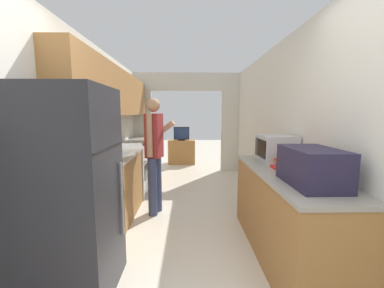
{
  "coord_description": "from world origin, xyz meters",
  "views": [
    {
      "loc": [
        0.03,
        -1.16,
        1.49
      ],
      "look_at": [
        0.1,
        2.61,
        1.0
      ],
      "focal_mm": 22.0,
      "sensor_mm": 36.0,
      "label": 1
    }
  ],
  "objects_px": {
    "microwave": "(276,148)",
    "suitcase": "(312,167)",
    "book_stack": "(286,165)",
    "tv_cabinet": "(182,152)",
    "person": "(154,153)",
    "range_oven": "(130,170)",
    "refrigerator": "(65,193)",
    "television": "(182,134)"
  },
  "relations": [
    {
      "from": "microwave",
      "to": "book_stack",
      "type": "xyz_separation_m",
      "value": [
        -0.06,
        -0.47,
        -0.11
      ]
    },
    {
      "from": "microwave",
      "to": "book_stack",
      "type": "distance_m",
      "value": 0.49
    },
    {
      "from": "book_stack",
      "to": "television",
      "type": "xyz_separation_m",
      "value": [
        -1.22,
        4.48,
        -0.06
      ]
    },
    {
      "from": "suitcase",
      "to": "book_stack",
      "type": "distance_m",
      "value": 0.54
    },
    {
      "from": "range_oven",
      "to": "tv_cabinet",
      "type": "xyz_separation_m",
      "value": [
        0.88,
        2.68,
        -0.11
      ]
    },
    {
      "from": "book_stack",
      "to": "tv_cabinet",
      "type": "height_order",
      "value": "book_stack"
    },
    {
      "from": "range_oven",
      "to": "book_stack",
      "type": "xyz_separation_m",
      "value": [
        2.1,
        -1.85,
        0.5
      ]
    },
    {
      "from": "suitcase",
      "to": "book_stack",
      "type": "relative_size",
      "value": 2.04
    },
    {
      "from": "microwave",
      "to": "tv_cabinet",
      "type": "distance_m",
      "value": 4.3
    },
    {
      "from": "range_oven",
      "to": "tv_cabinet",
      "type": "relative_size",
      "value": 1.33
    },
    {
      "from": "range_oven",
      "to": "suitcase",
      "type": "bearing_deg",
      "value": -48.91
    },
    {
      "from": "tv_cabinet",
      "to": "person",
      "type": "bearing_deg",
      "value": -94.98
    },
    {
      "from": "tv_cabinet",
      "to": "television",
      "type": "relative_size",
      "value": 1.72
    },
    {
      "from": "range_oven",
      "to": "suitcase",
      "type": "xyz_separation_m",
      "value": [
        2.08,
        -2.38,
        0.6
      ]
    },
    {
      "from": "person",
      "to": "television",
      "type": "bearing_deg",
      "value": 11.74
    },
    {
      "from": "television",
      "to": "range_oven",
      "type": "bearing_deg",
      "value": -108.46
    },
    {
      "from": "tv_cabinet",
      "to": "microwave",
      "type": "bearing_deg",
      "value": -72.44
    },
    {
      "from": "book_stack",
      "to": "tv_cabinet",
      "type": "distance_m",
      "value": 4.72
    },
    {
      "from": "refrigerator",
      "to": "person",
      "type": "bearing_deg",
      "value": 72.03
    },
    {
      "from": "person",
      "to": "microwave",
      "type": "relative_size",
      "value": 3.57
    },
    {
      "from": "suitcase",
      "to": "tv_cabinet",
      "type": "relative_size",
      "value": 0.76
    },
    {
      "from": "microwave",
      "to": "suitcase",
      "type": "bearing_deg",
      "value": -94.79
    },
    {
      "from": "microwave",
      "to": "tv_cabinet",
      "type": "height_order",
      "value": "microwave"
    },
    {
      "from": "refrigerator",
      "to": "suitcase",
      "type": "height_order",
      "value": "refrigerator"
    },
    {
      "from": "book_stack",
      "to": "television",
      "type": "relative_size",
      "value": 0.64
    },
    {
      "from": "range_oven",
      "to": "microwave",
      "type": "xyz_separation_m",
      "value": [
        2.16,
        -1.37,
        0.61
      ]
    },
    {
      "from": "refrigerator",
      "to": "tv_cabinet",
      "type": "height_order",
      "value": "refrigerator"
    },
    {
      "from": "book_stack",
      "to": "television",
      "type": "bearing_deg",
      "value": 105.2
    },
    {
      "from": "person",
      "to": "tv_cabinet",
      "type": "height_order",
      "value": "person"
    },
    {
      "from": "television",
      "to": "microwave",
      "type": "bearing_deg",
      "value": -72.27
    },
    {
      "from": "suitcase",
      "to": "person",
      "type": "bearing_deg",
      "value": 134.3
    },
    {
      "from": "microwave",
      "to": "television",
      "type": "distance_m",
      "value": 4.21
    },
    {
      "from": "suitcase",
      "to": "microwave",
      "type": "bearing_deg",
      "value": 85.21
    },
    {
      "from": "range_oven",
      "to": "refrigerator",
      "type": "bearing_deg",
      "value": -88.35
    },
    {
      "from": "refrigerator",
      "to": "suitcase",
      "type": "relative_size",
      "value": 2.85
    },
    {
      "from": "person",
      "to": "television",
      "type": "height_order",
      "value": "person"
    },
    {
      "from": "range_oven",
      "to": "suitcase",
      "type": "height_order",
      "value": "suitcase"
    },
    {
      "from": "person",
      "to": "book_stack",
      "type": "xyz_separation_m",
      "value": [
        1.52,
        -1.01,
        0.03
      ]
    },
    {
      "from": "suitcase",
      "to": "tv_cabinet",
      "type": "bearing_deg",
      "value": 103.31
    },
    {
      "from": "microwave",
      "to": "tv_cabinet",
      "type": "bearing_deg",
      "value": 107.56
    },
    {
      "from": "range_oven",
      "to": "tv_cabinet",
      "type": "bearing_deg",
      "value": 71.81
    },
    {
      "from": "tv_cabinet",
      "to": "suitcase",
      "type": "bearing_deg",
      "value": -76.69
    }
  ]
}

